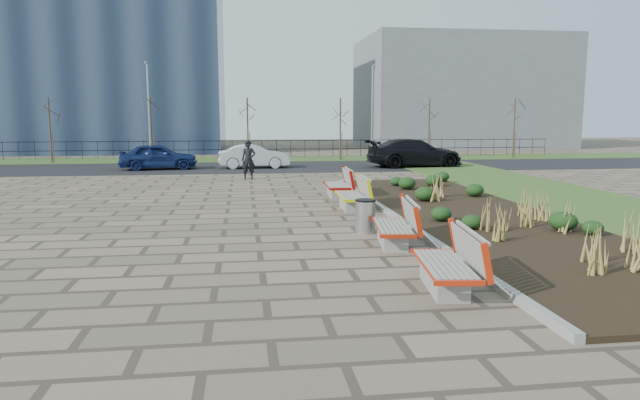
{
  "coord_description": "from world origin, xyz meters",
  "views": [
    {
      "loc": [
        -0.31,
        -10.45,
        2.92
      ],
      "look_at": [
        1.5,
        3.0,
        0.9
      ],
      "focal_mm": 32.0,
      "sensor_mm": 36.0,
      "label": 1
    }
  ],
  "objects": [
    {
      "name": "building_grey",
      "position": [
        20.0,
        42.0,
        5.0
      ],
      "size": [
        18.0,
        12.0,
        10.0
      ],
      "primitive_type": "cube",
      "color": "slate",
      "rests_on": "ground"
    },
    {
      "name": "tree_c",
      "position": [
        0.0,
        26.5,
        2.04
      ],
      "size": [
        1.4,
        1.4,
        4.0
      ],
      "primitive_type": null,
      "color": "#4C3D2D",
      "rests_on": "grass_verge_far"
    },
    {
      "name": "planting_curb",
      "position": [
        3.92,
        5.0,
        0.07
      ],
      "size": [
        0.16,
        18.0,
        0.15
      ],
      "primitive_type": "cube",
      "color": "gray",
      "rests_on": "ground"
    },
    {
      "name": "grass_verge_near",
      "position": [
        11.0,
        5.0,
        0.02
      ],
      "size": [
        5.0,
        38.0,
        0.04
      ],
      "primitive_type": "cube",
      "color": "#33511E",
      "rests_on": "ground"
    },
    {
      "name": "tree_b",
      "position": [
        -6.0,
        26.5,
        2.04
      ],
      "size": [
        1.4,
        1.4,
        4.0
      ],
      "primitive_type": null,
      "color": "#4C3D2D",
      "rests_on": "grass_verge_far"
    },
    {
      "name": "tree_f",
      "position": [
        18.0,
        26.5,
        2.04
      ],
      "size": [
        1.4,
        1.4,
        4.0
      ],
      "primitive_type": null,
      "color": "#4C3D2D",
      "rests_on": "grass_verge_far"
    },
    {
      "name": "tree_d",
      "position": [
        6.0,
        26.5,
        2.04
      ],
      "size": [
        1.4,
        1.4,
        4.0
      ],
      "primitive_type": null,
      "color": "#4C3D2D",
      "rests_on": "grass_verge_far"
    },
    {
      "name": "road",
      "position": [
        0.0,
        22.0,
        0.01
      ],
      "size": [
        80.0,
        7.0,
        0.02
      ],
      "primitive_type": "cube",
      "color": "black",
      "rests_on": "ground"
    },
    {
      "name": "bench_b",
      "position": [
        3.0,
        1.87,
        0.5
      ],
      "size": [
        1.17,
        2.2,
        1.0
      ],
      "primitive_type": null,
      "rotation": [
        0.0,
        0.0,
        -0.14
      ],
      "color": "red",
      "rests_on": "ground"
    },
    {
      "name": "bench_d",
      "position": [
        3.0,
        9.64,
        0.5
      ],
      "size": [
        0.98,
        2.13,
        1.0
      ],
      "primitive_type": null,
      "rotation": [
        0.0,
        0.0,
        -0.04
      ],
      "color": "#A20B0A",
      "rests_on": "ground"
    },
    {
      "name": "planting_bed",
      "position": [
        6.25,
        5.0,
        0.05
      ],
      "size": [
        4.5,
        18.0,
        0.1
      ],
      "primitive_type": "cube",
      "color": "black",
      "rests_on": "ground"
    },
    {
      "name": "pedestrian",
      "position": [
        -0.08,
        15.88,
        0.89
      ],
      "size": [
        0.65,
        0.43,
        1.79
      ],
      "primitive_type": "imported",
      "rotation": [
        0.0,
        0.0,
        -0.01
      ],
      "color": "black",
      "rests_on": "ground"
    },
    {
      "name": "car_silver",
      "position": [
        0.28,
        21.45,
        0.67
      ],
      "size": [
        3.98,
        1.56,
        1.29
      ],
      "primitive_type": "imported",
      "rotation": [
        0.0,
        0.0,
        1.62
      ],
      "color": "#BABDC3",
      "rests_on": "road"
    },
    {
      "name": "grass_verge_far",
      "position": [
        0.0,
        28.0,
        0.02
      ],
      "size": [
        80.0,
        5.0,
        0.04
      ],
      "primitive_type": "cube",
      "color": "#33511E",
      "rests_on": "ground"
    },
    {
      "name": "car_blue",
      "position": [
        -4.88,
        21.31,
        0.72
      ],
      "size": [
        4.27,
        2.12,
        1.4
      ],
      "primitive_type": "imported",
      "rotation": [
        0.0,
        0.0,
        1.69
      ],
      "color": "#121F50",
      "rests_on": "road"
    },
    {
      "name": "tree_e",
      "position": [
        12.0,
        26.5,
        2.04
      ],
      "size": [
        1.4,
        1.4,
        4.0
      ],
      "primitive_type": null,
      "color": "#4C3D2D",
      "rests_on": "grass_verge_far"
    },
    {
      "name": "bench_a",
      "position": [
        3.0,
        -1.5,
        0.5
      ],
      "size": [
        1.15,
        2.19,
        1.0
      ],
      "primitive_type": null,
      "rotation": [
        0.0,
        0.0,
        -0.12
      ],
      "color": "red",
      "rests_on": "ground"
    },
    {
      "name": "litter_bin",
      "position": [
        2.68,
        3.27,
        0.41
      ],
      "size": [
        0.49,
        0.49,
        0.83
      ],
      "primitive_type": "cylinder",
      "color": "#B2B2B7",
      "rests_on": "ground"
    },
    {
      "name": "railing_fence",
      "position": [
        0.0,
        29.5,
        0.64
      ],
      "size": [
        44.0,
        0.1,
        1.2
      ],
      "primitive_type": null,
      "color": "black",
      "rests_on": "grass_verge_far"
    },
    {
      "name": "bench_c",
      "position": [
        3.0,
        6.89,
        0.5
      ],
      "size": [
        0.97,
        2.13,
        1.0
      ],
      "primitive_type": null,
      "rotation": [
        0.0,
        0.0,
        -0.03
      ],
      "color": "yellow",
      "rests_on": "ground"
    },
    {
      "name": "ground",
      "position": [
        0.0,
        0.0,
        0.0
      ],
      "size": [
        120.0,
        120.0,
        0.0
      ],
      "primitive_type": "plane",
      "color": "#756350",
      "rests_on": "ground"
    },
    {
      "name": "lamp_east",
      "position": [
        8.0,
        26.0,
        3.04
      ],
      "size": [
        0.24,
        0.6,
        6.0
      ],
      "primitive_type": null,
      "color": "gray",
      "rests_on": "grass_verge_far"
    },
    {
      "name": "lamp_west",
      "position": [
        -6.0,
        26.0,
        3.04
      ],
      "size": [
        0.24,
        0.6,
        6.0
      ],
      "primitive_type": null,
      "color": "gray",
      "rests_on": "grass_verge_far"
    },
    {
      "name": "car_black",
      "position": [
        9.37,
        21.03,
        0.81
      ],
      "size": [
        5.62,
        2.7,
        1.58
      ],
      "primitive_type": "imported",
      "rotation": [
        0.0,
        0.0,
        1.66
      ],
      "color": "black",
      "rests_on": "road"
    },
    {
      "name": "tree_a",
      "position": [
        -12.0,
        26.5,
        2.04
      ],
      "size": [
        1.4,
        1.4,
        4.0
      ],
      "primitive_type": null,
      "color": "#4C3D2D",
      "rests_on": "grass_verge_far"
    }
  ]
}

